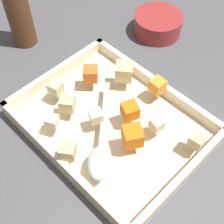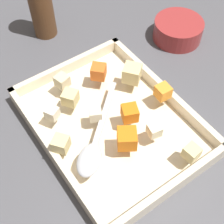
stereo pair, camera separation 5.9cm
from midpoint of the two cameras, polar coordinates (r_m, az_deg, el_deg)
The scene contains 16 objects.
ground_plane at distance 0.64m, azimuth 3.10°, elevation -2.66°, with size 4.00×4.00×0.00m, color #4C4C51.
baking_dish at distance 0.62m, azimuth 2.71°, elevation -2.33°, with size 0.35×0.27×0.04m.
carrot_chunk_back_center at distance 0.55m, azimuth 5.75°, elevation -4.96°, with size 0.03×0.03×0.03m, color orange.
carrot_chunk_corner_sw at distance 0.63m, azimuth 11.76°, elevation 3.39°, with size 0.03×0.03×0.03m, color orange.
carrot_chunk_corner_ne at distance 0.65m, azimuth 0.18°, elevation 7.07°, with size 0.03×0.03×0.03m, color orange.
carrot_chunk_far_left at distance 0.59m, azimuth 6.07°, elevation -0.40°, with size 0.03×0.03×0.03m, color orange.
potato_chunk_rim_edge at distance 0.64m, azimuth -6.30°, elevation 5.37°, with size 0.02×0.02×0.02m, color beige.
potato_chunk_corner_se at distance 0.61m, azimuth -4.76°, elevation 2.39°, with size 0.03×0.03×0.03m, color #E0CC89.
potato_chunk_front_center at distance 0.58m, azimuth 10.51°, elevation -3.42°, with size 0.02×0.02×0.02m, color beige.
potato_chunk_mid_right at distance 0.55m, azimuth -6.13°, elevation -5.88°, with size 0.03×0.03×0.03m, color #E0CC89.
potato_chunk_heap_top at distance 0.65m, azimuth 6.22°, elevation 6.73°, with size 0.03×0.03×0.03m, color #E0CC89.
potato_chunk_near_right at distance 0.57m, azimuth 16.98°, elevation -7.15°, with size 0.02×0.02×0.02m, color #E0CC89.
parsnip_chunk_far_right at distance 0.59m, azimuth -7.90°, elevation -0.35°, with size 0.02×0.02×0.02m, color silver.
parsnip_chunk_center at distance 0.59m, azimuth -0.13°, elevation -0.52°, with size 0.02×0.02×0.02m, color beige.
serving_spoon at distance 0.54m, azimuth -0.60°, elevation -7.60°, with size 0.16×0.18×0.02m.
small_prep_bowl at distance 0.82m, azimuth 13.79°, elevation 13.92°, with size 0.12×0.12×0.05m, color maroon.
Camera 2 is at (0.29, -0.21, 0.53)m, focal length 51.17 mm.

